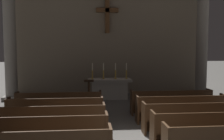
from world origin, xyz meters
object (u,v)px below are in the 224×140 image
candlestick_outer_left (92,74)px  candlestick_outer_right (126,74)px  pew_left_row_3 (51,121)px  candlestick_inner_right (115,74)px  pew_right_row_2 (211,128)px  column_left_third (10,26)px  pew_left_row_5 (59,104)px  pew_left_row_4 (56,111)px  altar (109,88)px  candlestick_inner_left (103,74)px  lectern (89,92)px  pew_right_row_4 (181,108)px  pew_right_row_3 (194,117)px  pew_left_row_2 (45,133)px  pew_right_row_5 (171,102)px  column_right_third (202,28)px

candlestick_outer_left → candlestick_outer_right: size_ratio=1.00×
pew_left_row_3 → candlestick_inner_right: 5.97m
pew_right_row_2 → candlestick_inner_right: candlestick_inner_right is taller
column_left_third → pew_left_row_5: bearing=-51.3°
pew_left_row_3 → candlestick_inner_right: (2.45, 5.38, 0.79)m
pew_left_row_4 → altar: size_ratio=1.43×
candlestick_inner_left → candlestick_inner_right: (0.60, 0.00, 0.00)m
pew_left_row_5 → lectern: 2.26m
pew_left_row_3 → pew_right_row_4: bearing=14.5°
pew_right_row_2 → candlestick_inner_right: 6.80m
pew_right_row_3 → pew_left_row_2: bearing=-165.5°
pew_left_row_5 → pew_right_row_5: bearing=0.0°
pew_left_row_2 → candlestick_outer_right: size_ratio=3.99×
candlestick_outer_left → pew_left_row_3: bearing=-103.6°
pew_right_row_3 → lectern: 5.26m
altar → candlestick_inner_left: candlestick_inner_left is taller
candlestick_inner_left → pew_right_row_2: bearing=-69.3°
pew_left_row_2 → altar: bearing=71.7°
altar → pew_right_row_2: bearing=-71.7°
pew_right_row_3 → altar: bearing=111.8°
pew_right_row_3 → column_right_third: (2.65, 5.53, 3.11)m
pew_right_row_3 → pew_right_row_5: (0.00, 2.22, 0.00)m
pew_right_row_2 → pew_right_row_5: size_ratio=1.00×
pew_right_row_3 → altar: size_ratio=1.43×
altar → column_right_third: bearing=1.7°
pew_left_row_5 → lectern: size_ratio=2.73×
pew_left_row_3 → pew_left_row_2: bearing=-90.0°
pew_left_row_3 → candlestick_inner_right: bearing=65.5°
candlestick_inner_left → candlestick_outer_right: 1.15m
column_right_third → candlestick_outer_left: (-5.65, -0.14, -2.32)m
pew_right_row_2 → column_left_third: 10.10m
pew_left_row_2 → pew_right_row_5: 5.44m
pew_left_row_4 → altar: 4.78m
pew_left_row_3 → lectern: size_ratio=2.73×
pew_right_row_4 → pew_right_row_5: bearing=90.0°
pew_left_row_2 → candlestick_inner_left: 6.80m
candlestick_outer_left → lectern: candlestick_outer_left is taller
candlestick_inner_right → lectern: (-1.33, -1.20, -0.72)m
candlestick_inner_right → pew_right_row_4: bearing=-66.6°
pew_left_row_5 → pew_right_row_4: same height
pew_right_row_2 → pew_right_row_3: (0.00, 1.11, 0.00)m
pew_right_row_3 → pew_right_row_4: same height
pew_right_row_3 → column_right_third: bearing=64.4°
pew_left_row_5 → pew_right_row_2: 5.44m
pew_right_row_3 → pew_right_row_5: 2.22m
column_left_third → pew_right_row_2: bearing=-43.7°
pew_left_row_4 → pew_right_row_3: (4.30, -1.11, 0.00)m
column_left_third → candlestick_inner_right: 5.60m
pew_left_row_2 → column_left_third: 7.79m
pew_left_row_4 → pew_right_row_4: same height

